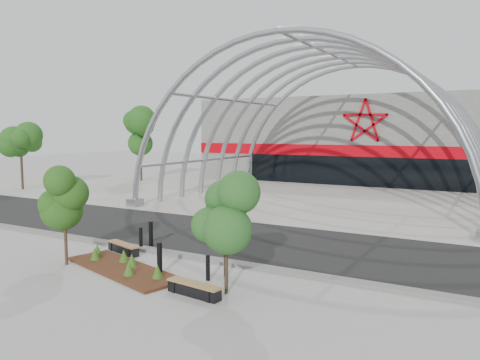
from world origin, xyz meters
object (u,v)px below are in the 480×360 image
(bench_1, at_px, (194,289))
(bench_0, at_px, (123,248))
(street_tree_0, at_px, (64,196))
(street_tree_1, at_px, (226,213))
(bollard_2, at_px, (160,259))

(bench_1, bearing_deg, bench_0, 153.53)
(street_tree_0, xyz_separation_m, bench_0, (0.66, 2.22, -2.34))
(street_tree_1, bearing_deg, street_tree_0, -177.81)
(bench_1, xyz_separation_m, bollard_2, (-2.18, 1.10, 0.37))
(street_tree_1, bearing_deg, bench_0, 161.80)
(bench_1, distance_m, bollard_2, 2.47)
(bench_1, bearing_deg, street_tree_0, 176.16)
(street_tree_0, distance_m, street_tree_1, 6.65)
(street_tree_1, xyz_separation_m, bench_0, (-5.98, 1.97, -2.25))
(bench_1, height_order, bollard_2, bollard_2)
(bollard_2, bearing_deg, street_tree_1, -8.88)
(street_tree_0, distance_m, bollard_2, 4.29)
(street_tree_0, bearing_deg, street_tree_1, 2.19)
(street_tree_0, xyz_separation_m, bollard_2, (3.74, 0.71, -1.97))
(bench_0, bearing_deg, bench_1, -26.47)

